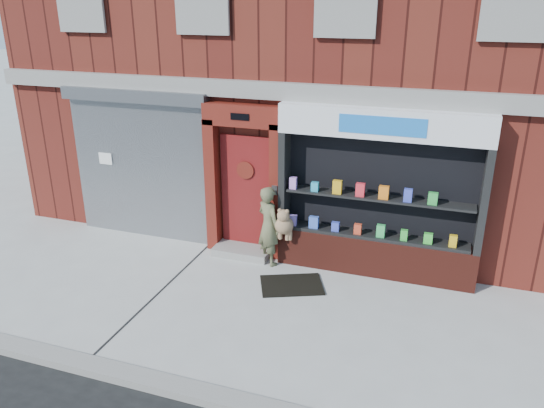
% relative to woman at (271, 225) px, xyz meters
% --- Properties ---
extents(ground, '(80.00, 80.00, 0.00)m').
position_rel_woman_xyz_m(ground, '(0.11, -1.54, -0.77)').
color(ground, '#9E9E99').
rests_on(ground, ground).
extents(curb, '(60.00, 0.30, 0.12)m').
position_rel_woman_xyz_m(curb, '(0.11, -3.69, -0.71)').
color(curb, gray).
rests_on(curb, ground).
extents(building, '(12.00, 8.16, 8.00)m').
position_rel_woman_xyz_m(building, '(0.11, 4.45, 3.23)').
color(building, '#4F1712').
rests_on(building, ground).
extents(shutter_bay, '(3.10, 0.30, 3.04)m').
position_rel_woman_xyz_m(shutter_bay, '(-2.89, 0.39, 0.95)').
color(shutter_bay, gray).
rests_on(shutter_bay, ground).
extents(red_door_bay, '(1.52, 0.58, 2.90)m').
position_rel_woman_xyz_m(red_door_bay, '(-0.64, 0.32, 0.68)').
color(red_door_bay, '#601810').
rests_on(red_door_bay, ground).
extents(pharmacy_bay, '(3.50, 0.41, 3.00)m').
position_rel_woman_xyz_m(pharmacy_bay, '(1.85, 0.27, 0.60)').
color(pharmacy_bay, '#551C14').
rests_on(pharmacy_bay, ground).
extents(woman, '(0.81, 0.61, 1.51)m').
position_rel_woman_xyz_m(woman, '(0.00, 0.00, 0.00)').
color(woman, brown).
rests_on(woman, ground).
extents(doormat, '(1.27, 1.10, 0.03)m').
position_rel_woman_xyz_m(doormat, '(0.61, -0.68, -0.76)').
color(doormat, black).
rests_on(doormat, ground).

